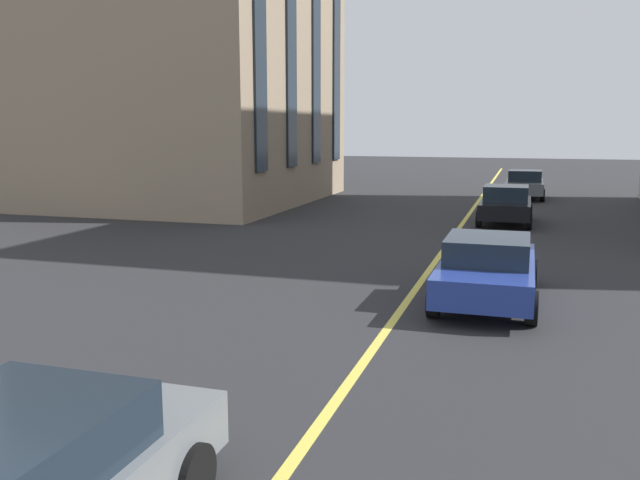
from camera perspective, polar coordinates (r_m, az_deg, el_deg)
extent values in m
cube|color=#D8C64C|center=(19.28, 10.38, -0.98)|extent=(80.00, 0.16, 0.01)
cube|color=slate|center=(34.62, 17.01, 4.36)|extent=(3.90, 1.75, 0.55)
cube|color=#19232D|center=(34.38, 17.06, 5.25)|extent=(1.64, 1.54, 0.55)
cylinder|color=black|center=(35.94, 15.67, 4.16)|extent=(0.60, 0.21, 0.60)
cylinder|color=black|center=(35.93, 18.35, 4.03)|extent=(0.60, 0.21, 0.60)
cylinder|color=black|center=(33.38, 15.53, 3.78)|extent=(0.60, 0.21, 0.60)
cylinder|color=black|center=(33.37, 18.41, 3.63)|extent=(0.60, 0.21, 0.60)
cube|color=#19232D|center=(5.85, -25.01, -15.36)|extent=(1.85, 1.58, 0.50)
cylinder|color=black|center=(6.64, -10.98, -19.22)|extent=(0.64, 0.22, 0.64)
cylinder|color=black|center=(7.54, -23.11, -16.16)|extent=(0.64, 0.22, 0.64)
cube|color=navy|center=(13.90, 14.06, -2.74)|extent=(4.40, 1.80, 0.55)
cube|color=#19232D|center=(13.58, 14.09, -0.77)|extent=(1.85, 1.58, 0.50)
cylinder|color=black|center=(15.44, 11.14, -2.45)|extent=(0.64, 0.22, 0.64)
cylinder|color=black|center=(15.36, 17.56, -2.79)|extent=(0.64, 0.22, 0.64)
cylinder|color=black|center=(12.63, 9.68, -5.11)|extent=(0.64, 0.22, 0.64)
cylinder|color=black|center=(12.53, 17.56, -5.54)|extent=(0.64, 0.22, 0.64)
cube|color=black|center=(25.43, 15.52, 2.67)|extent=(3.90, 1.75, 0.55)
cube|color=#19232D|center=(25.17, 15.56, 3.86)|extent=(1.64, 1.54, 0.55)
cylinder|color=black|center=(26.77, 13.80, 2.48)|extent=(0.60, 0.21, 0.60)
cylinder|color=black|center=(26.72, 17.39, 2.31)|extent=(0.60, 0.21, 0.60)
cylinder|color=black|center=(24.22, 13.40, 1.77)|extent=(0.60, 0.21, 0.60)
cylinder|color=black|center=(24.17, 17.37, 1.58)|extent=(0.60, 0.21, 0.60)
cube|color=gray|center=(32.81, -11.40, 14.65)|extent=(13.67, 11.61, 12.95)
cube|color=#19232D|center=(25.72, -5.16, 16.81)|extent=(1.10, 0.10, 9.84)
cube|color=#19232D|center=(28.89, -2.47, 16.04)|extent=(1.10, 0.10, 9.84)
cube|color=#19232D|center=(32.11, -0.33, 15.41)|extent=(1.10, 0.10, 9.84)
cube|color=#19232D|center=(35.37, 1.41, 14.87)|extent=(1.10, 0.10, 9.84)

